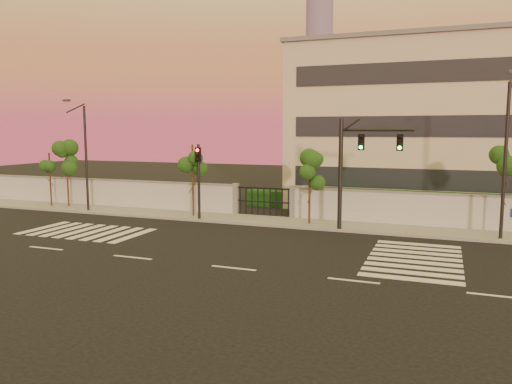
% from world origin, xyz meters
% --- Properties ---
extents(ground, '(120.00, 120.00, 0.00)m').
position_xyz_m(ground, '(0.00, 0.00, 0.00)').
color(ground, black).
rests_on(ground, ground).
extents(sidewalk, '(60.00, 3.00, 0.15)m').
position_xyz_m(sidewalk, '(0.00, 10.50, 0.07)').
color(sidewalk, gray).
rests_on(sidewalk, ground).
extents(perimeter_wall, '(60.00, 0.36, 2.20)m').
position_xyz_m(perimeter_wall, '(0.10, 12.00, 1.07)').
color(perimeter_wall, '#B0B2B7').
rests_on(perimeter_wall, ground).
extents(hedge_row, '(41.00, 4.25, 1.80)m').
position_xyz_m(hedge_row, '(1.17, 14.74, 0.82)').
color(hedge_row, black).
rests_on(hedge_row, ground).
extents(institutional_building, '(24.40, 12.40, 12.25)m').
position_xyz_m(institutional_building, '(9.00, 21.99, 6.16)').
color(institutional_building, beige).
rests_on(institutional_building, ground).
extents(distant_skyscraper, '(16.00, 16.00, 118.00)m').
position_xyz_m(distant_skyscraper, '(-65.00, 280.00, 61.98)').
color(distant_skyscraper, slate).
rests_on(distant_skyscraper, ground).
extents(road_markings, '(57.00, 7.62, 0.02)m').
position_xyz_m(road_markings, '(-1.58, 3.76, 0.01)').
color(road_markings, silver).
rests_on(road_markings, ground).
extents(street_tree_a, '(1.48, 1.18, 4.09)m').
position_xyz_m(street_tree_a, '(-19.28, 10.39, 3.01)').
color(street_tree_a, '#382314').
rests_on(street_tree_a, ground).
extents(street_tree_b, '(1.60, 1.28, 4.89)m').
position_xyz_m(street_tree_b, '(-17.89, 10.64, 3.60)').
color(street_tree_b, '#382314').
rests_on(street_tree_b, ground).
extents(street_tree_c, '(1.56, 1.25, 4.82)m').
position_xyz_m(street_tree_c, '(-7.30, 10.30, 3.55)').
color(street_tree_c, '#382314').
rests_on(street_tree_c, ground).
extents(street_tree_d, '(1.64, 1.31, 4.36)m').
position_xyz_m(street_tree_d, '(0.58, 10.26, 3.22)').
color(street_tree_d, '#382314').
rests_on(street_tree_d, ground).
extents(street_tree_e, '(1.45, 1.15, 5.07)m').
position_xyz_m(street_tree_e, '(11.06, 10.70, 3.73)').
color(street_tree_e, '#382314').
rests_on(street_tree_e, ground).
extents(traffic_signal_main, '(4.03, 0.49, 6.38)m').
position_xyz_m(traffic_signal_main, '(3.39, 9.22, 4.03)').
color(traffic_signal_main, black).
rests_on(traffic_signal_main, ground).
extents(traffic_signal_secondary, '(0.38, 0.35, 4.87)m').
position_xyz_m(traffic_signal_secondary, '(-6.42, 9.34, 3.09)').
color(traffic_signal_secondary, black).
rests_on(traffic_signal_secondary, ground).
extents(streetlight_west, '(0.46, 1.87, 7.76)m').
position_xyz_m(streetlight_west, '(-15.29, 9.43, 4.19)').
color(streetlight_west, black).
rests_on(streetlight_west, ground).
extents(streetlight_east, '(0.51, 2.06, 8.55)m').
position_xyz_m(streetlight_east, '(10.96, 9.49, 4.62)').
color(streetlight_east, black).
rests_on(streetlight_east, ground).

